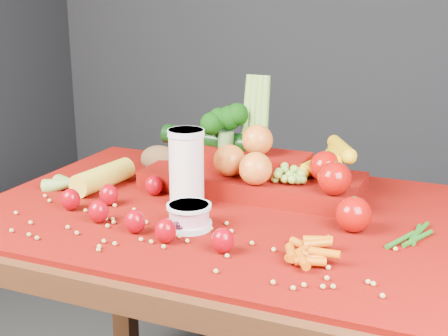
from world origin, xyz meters
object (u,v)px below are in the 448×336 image
at_px(table, 221,252).
at_px(milk_glass, 186,166).
at_px(yogurt_bowl, 189,215).
at_px(produce_mound, 261,166).

bearing_deg(table, milk_glass, -167.90).
relative_size(table, milk_glass, 6.23).
distance_m(table, yogurt_bowl, 0.19).
bearing_deg(yogurt_bowl, table, 84.91).
bearing_deg(table, produce_mound, 76.17).
bearing_deg(produce_mound, table, -103.83).
xyz_separation_m(yogurt_bowl, produce_mound, (0.05, 0.29, 0.03)).
distance_m(milk_glass, produce_mound, 0.21).
xyz_separation_m(table, yogurt_bowl, (-0.01, -0.13, 0.13)).
height_order(table, milk_glass, milk_glass).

